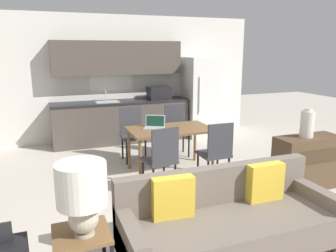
{
  "coord_description": "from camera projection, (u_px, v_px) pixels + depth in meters",
  "views": [
    {
      "loc": [
        -1.51,
        -2.56,
        1.95
      ],
      "look_at": [
        0.02,
        1.5,
        0.95
      ],
      "focal_mm": 35.0,
      "sensor_mm": 36.0,
      "label": 1
    }
  ],
  "objects": [
    {
      "name": "wall_back",
      "position": [
        117.0,
        78.0,
        7.2
      ],
      "size": [
        6.4,
        0.07,
        2.7
      ],
      "color": "silver",
      "rests_on": "ground_plane"
    },
    {
      "name": "side_table",
      "position": [
        82.0,
        252.0,
        2.67
      ],
      "size": [
        0.45,
        0.45,
        0.53
      ],
      "color": "brown",
      "rests_on": "ground_plane"
    },
    {
      "name": "vase",
      "position": [
        307.0,
        124.0,
        4.58
      ],
      "size": [
        0.19,
        0.19,
        0.41
      ],
      "color": "beige",
      "rests_on": "credenza"
    },
    {
      "name": "ground_plane",
      "position": [
        219.0,
        249.0,
        3.29
      ],
      "size": [
        20.0,
        20.0,
        0.0
      ],
      "primitive_type": "plane",
      "color": "beige"
    },
    {
      "name": "refrigerator",
      "position": [
        201.0,
        97.0,
        7.57
      ],
      "size": [
        0.72,
        0.75,
        1.8
      ],
      "color": "white",
      "rests_on": "ground_plane"
    },
    {
      "name": "laptop",
      "position": [
        155.0,
        125.0,
        5.3
      ],
      "size": [
        0.4,
        0.38,
        0.2
      ],
      "rotation": [
        0.0,
        0.0,
        -0.5
      ],
      "color": "#B7BABC",
      "rests_on": "dining_table"
    },
    {
      "name": "dining_table",
      "position": [
        170.0,
        132.0,
        5.3
      ],
      "size": [
        1.34,
        0.8,
        0.73
      ],
      "color": "brown",
      "rests_on": "ground_plane"
    },
    {
      "name": "dining_chair_near_left",
      "position": [
        161.0,
        157.0,
        4.51
      ],
      "size": [
        0.47,
        0.47,
        0.95
      ],
      "rotation": [
        0.0,
        0.0,
        3.28
      ],
      "color": "#38383D",
      "rests_on": "ground_plane"
    },
    {
      "name": "dining_chair_far_right",
      "position": [
        176.0,
        128.0,
        6.21
      ],
      "size": [
        0.46,
        0.46,
        0.95
      ],
      "rotation": [
        0.0,
        0.0,
        -0.1
      ],
      "color": "#38383D",
      "rests_on": "ground_plane"
    },
    {
      "name": "dining_chair_far_left",
      "position": [
        132.0,
        132.0,
        5.91
      ],
      "size": [
        0.42,
        0.42,
        0.95
      ],
      "rotation": [
        0.0,
        0.0,
        -0.01
      ],
      "color": "#38383D",
      "rests_on": "ground_plane"
    },
    {
      "name": "dining_chair_near_right",
      "position": [
        216.0,
        151.0,
        4.79
      ],
      "size": [
        0.42,
        0.42,
        0.95
      ],
      "rotation": [
        0.0,
        0.0,
        3.14
      ],
      "color": "#38383D",
      "rests_on": "ground_plane"
    },
    {
      "name": "credenza",
      "position": [
        307.0,
        162.0,
        4.72
      ],
      "size": [
        0.96,
        0.41,
        0.76
      ],
      "color": "brown",
      "rests_on": "ground_plane"
    },
    {
      "name": "couch",
      "position": [
        228.0,
        220.0,
        3.22
      ],
      "size": [
        2.16,
        0.8,
        0.81
      ],
      "color": "#3D2D1E",
      "rests_on": "ground_plane"
    },
    {
      "name": "table_lamp",
      "position": [
        82.0,
        192.0,
        2.52
      ],
      "size": [
        0.39,
        0.39,
        0.6
      ],
      "color": "#B2A893",
      "rests_on": "side_table"
    },
    {
      "name": "kitchen_counter",
      "position": [
        121.0,
        103.0,
        7.05
      ],
      "size": [
        2.91,
        0.65,
        2.15
      ],
      "color": "#4C443D",
      "rests_on": "ground_plane"
    }
  ]
}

